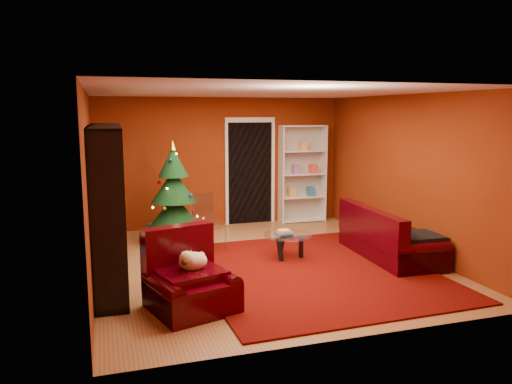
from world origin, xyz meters
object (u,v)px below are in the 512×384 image
object	(u,v)px
gift_box_teal	(158,232)
armchair	(192,278)
christmas_tree	(174,194)
dog	(193,261)
media_unit	(108,203)
coffee_table	(288,246)
rug	(311,270)
sofa	(390,232)
white_bookshelf	(302,174)
gift_box_green	(177,228)
gift_box_red	(200,224)
acrylic_chair	(210,226)

from	to	relation	value
gift_box_teal	armchair	distance (m)	3.39
christmas_tree	dog	xyz separation A→B (m)	(-0.21, -3.02, -0.32)
media_unit	coffee_table	size ratio (longest dim) A/B	3.60
rug	sofa	world-z (taller)	sofa
white_bookshelf	sofa	size ratio (longest dim) A/B	1.07
christmas_tree	white_bookshelf	size ratio (longest dim) A/B	0.88
gift_box_green	white_bookshelf	distance (m)	2.90
gift_box_red	sofa	bearing A→B (deg)	-47.80
rug	armchair	distance (m)	2.16
media_unit	christmas_tree	distance (m)	1.97
christmas_tree	sofa	bearing A→B (deg)	-31.00
armchair	gift_box_teal	bearing A→B (deg)	73.88
gift_box_teal	armchair	size ratio (longest dim) A/B	0.31
christmas_tree	acrylic_chair	bearing A→B (deg)	-54.81
acrylic_chair	rug	bearing A→B (deg)	-75.68
coffee_table	acrylic_chair	size ratio (longest dim) A/B	0.88
dog	acrylic_chair	world-z (taller)	acrylic_chair
dog	acrylic_chair	size ratio (longest dim) A/B	0.46
acrylic_chair	armchair	bearing A→B (deg)	-131.70
sofa	media_unit	bearing A→B (deg)	88.25
white_bookshelf	coffee_table	world-z (taller)	white_bookshelf
sofa	christmas_tree	bearing A→B (deg)	61.29
media_unit	white_bookshelf	world-z (taller)	media_unit
gift_box_red	dog	xyz separation A→B (m)	(-0.84, -3.92, 0.45)
armchair	media_unit	bearing A→B (deg)	104.49
acrylic_chair	white_bookshelf	bearing A→B (deg)	11.24
media_unit	gift_box_red	size ratio (longest dim) A/B	11.43
sofa	acrylic_chair	world-z (taller)	acrylic_chair
christmas_tree	sofa	world-z (taller)	christmas_tree
white_bookshelf	gift_box_green	bearing A→B (deg)	-169.52
gift_box_teal	acrylic_chair	world-z (taller)	acrylic_chair
rug	white_bookshelf	xyz separation A→B (m)	(1.17, 3.18, 1.01)
media_unit	rug	bearing A→B (deg)	-10.17
christmas_tree	gift_box_teal	distance (m)	0.84
rug	gift_box_teal	size ratio (longest dim) A/B	12.55
armchair	white_bookshelf	bearing A→B (deg)	36.48
white_bookshelf	dog	distance (m)	5.07
gift_box_green	coffee_table	bearing A→B (deg)	-54.70
dog	gift_box_red	bearing A→B (deg)	61.61
white_bookshelf	sofa	world-z (taller)	white_bookshelf
white_bookshelf	armchair	size ratio (longest dim) A/B	2.12
gift_box_green	gift_box_red	world-z (taller)	gift_box_green
armchair	christmas_tree	bearing A→B (deg)	69.08
media_unit	gift_box_teal	xyz separation A→B (m)	(0.87, 1.90, -0.91)
gift_box_teal	gift_box_green	size ratio (longest dim) A/B	1.16
christmas_tree	white_bookshelf	world-z (taller)	white_bookshelf
armchair	acrylic_chair	world-z (taller)	acrylic_chair
media_unit	sofa	xyz separation A→B (m)	(4.29, -0.30, -0.65)
gift_box_green	acrylic_chair	size ratio (longest dim) A/B	0.30
christmas_tree	acrylic_chair	distance (m)	0.96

